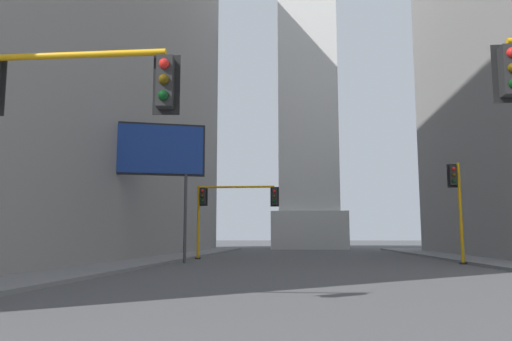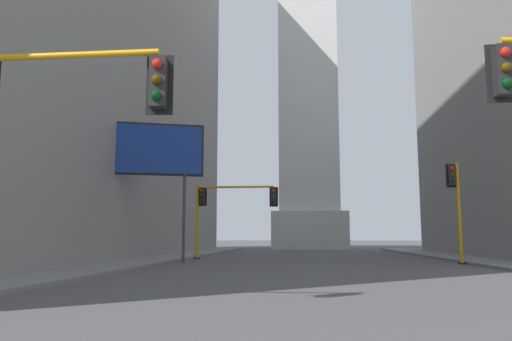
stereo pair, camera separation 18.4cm
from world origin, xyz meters
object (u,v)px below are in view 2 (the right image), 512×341
(obelisk, at_px, (307,11))
(billboard_sign, at_px, (146,152))
(traffic_light_near_left, at_px, (35,111))
(traffic_light_mid_left, at_px, (226,203))
(traffic_light_mid_right, at_px, (456,197))

(obelisk, height_order, billboard_sign, obelisk)
(traffic_light_near_left, height_order, traffic_light_mid_left, traffic_light_near_left)
(traffic_light_mid_right, bearing_deg, traffic_light_mid_left, 160.34)
(traffic_light_mid_right, distance_m, billboard_sign, 17.59)
(obelisk, bearing_deg, traffic_light_near_left, -96.81)
(obelisk, height_order, traffic_light_mid_left, obelisk)
(traffic_light_mid_left, bearing_deg, obelisk, 78.60)
(obelisk, xyz_separation_m, traffic_light_mid_left, (-5.83, -28.92, -27.04))
(obelisk, relative_size, traffic_light_mid_left, 11.30)
(traffic_light_near_left, bearing_deg, traffic_light_mid_left, 88.99)
(traffic_light_mid_left, bearing_deg, traffic_light_mid_right, -19.66)
(traffic_light_mid_left, distance_m, billboard_sign, 7.29)
(traffic_light_near_left, xyz_separation_m, traffic_light_mid_left, (0.41, 23.32, -0.41))
(traffic_light_near_left, relative_size, traffic_light_mid_right, 0.99)
(billboard_sign, bearing_deg, traffic_light_near_left, -79.24)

